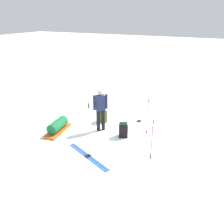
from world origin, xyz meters
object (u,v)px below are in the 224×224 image
object	(u,v)px
gear_sled	(58,126)
ski_poles_planted_far	(152,138)
ski_pair_far	(88,156)
skier_standing	(100,108)
ski_poles_planted_near	(148,115)
thermos_bottle	(89,106)
ski_pair_near	(139,121)
backpack_bright	(123,130)
backpack_large_dark	(102,116)

from	to	relation	value
gear_sled	ski_poles_planted_far	bearing A→B (deg)	-91.61
ski_pair_far	skier_standing	bearing A→B (deg)	15.78
ski_poles_planted_near	thermos_bottle	distance (m)	3.56
skier_standing	thermos_bottle	xyz separation A→B (m)	(1.72, 1.61, -0.82)
skier_standing	ski_pair_near	size ratio (longest dim) A/B	0.95
ski_poles_planted_far	thermos_bottle	size ratio (longest dim) A/B	5.01
thermos_bottle	ski_pair_near	bearing A→B (deg)	-97.32
skier_standing	gear_sled	size ratio (longest dim) A/B	1.24
ski_poles_planted_near	thermos_bottle	size ratio (longest dim) A/B	5.25
ski_pair_near	thermos_bottle	xyz separation A→B (m)	(0.35, 2.71, 0.12)
ski_pair_near	backpack_bright	world-z (taller)	backpack_bright
backpack_bright	thermos_bottle	distance (m)	3.17
backpack_large_dark	backpack_bright	distance (m)	1.50
ski_poles_planted_near	thermos_bottle	xyz separation A→B (m)	(1.16, 3.31, -0.63)
ski_pair_near	ski_pair_far	xyz separation A→B (m)	(-3.17, 0.60, -0.00)
skier_standing	gear_sled	xyz separation A→B (m)	(-0.85, 1.43, -0.73)
ski_pair_far	gear_sled	world-z (taller)	gear_sled
ski_pair_near	ski_poles_planted_far	distance (m)	2.72
skier_standing	ski_poles_planted_far	world-z (taller)	skier_standing
skier_standing	gear_sled	world-z (taller)	skier_standing
ski_pair_near	ski_poles_planted_near	distance (m)	1.25
ski_pair_far	backpack_bright	size ratio (longest dim) A/B	3.47
skier_standing	backpack_bright	world-z (taller)	skier_standing
ski_pair_near	backpack_large_dark	distance (m)	1.58
backpack_large_dark	thermos_bottle	world-z (taller)	backpack_large_dark
thermos_bottle	gear_sled	bearing A→B (deg)	-176.13
thermos_bottle	skier_standing	bearing A→B (deg)	-136.93
ski_pair_near	ski_pair_far	distance (m)	3.22
ski_pair_far	thermos_bottle	world-z (taller)	thermos_bottle
skier_standing	ski_poles_planted_near	size ratio (longest dim) A/B	1.25
ski_pair_far	backpack_large_dark	xyz separation A→B (m)	(2.47, 0.80, 0.25)
ski_poles_planted_near	thermos_bottle	world-z (taller)	ski_poles_planted_near
ski_pair_near	skier_standing	bearing A→B (deg)	141.09
backpack_large_dark	gear_sled	bearing A→B (deg)	143.27
backpack_large_dark	gear_sled	size ratio (longest dim) A/B	0.39
skier_standing	backpack_large_dark	xyz separation A→B (m)	(0.68, 0.29, -0.70)
ski_pair_far	ski_pair_near	bearing A→B (deg)	-10.70
ski_poles_planted_near	gear_sled	distance (m)	3.48
ski_poles_planted_far	ski_pair_near	bearing A→B (deg)	27.72
skier_standing	ski_poles_planted_far	bearing A→B (deg)	-112.34
backpack_large_dark	skier_standing	bearing A→B (deg)	-156.68
skier_standing	ski_pair_near	bearing A→B (deg)	-38.91
ski_poles_planted_far	thermos_bottle	world-z (taller)	ski_poles_planted_far
ski_pair_far	backpack_large_dark	distance (m)	2.61
ski_pair_near	gear_sled	bearing A→B (deg)	131.19
ski_pair_near	backpack_large_dark	xyz separation A→B (m)	(-0.69, 1.40, 0.25)
backpack_bright	ski_poles_planted_far	distance (m)	1.66
backpack_large_dark	ski_poles_planted_far	size ratio (longest dim) A/B	0.41
ski_pair_near	backpack_large_dark	bearing A→B (deg)	116.37
ski_poles_planted_near	ski_pair_far	bearing A→B (deg)	153.13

